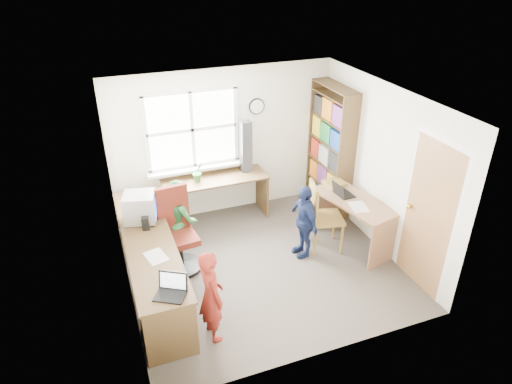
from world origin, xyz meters
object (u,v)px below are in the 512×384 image
at_px(swivel_chair, 178,234).
at_px(person_navy, 304,221).
at_px(crt_monitor, 140,207).
at_px(potted_plant, 198,172).
at_px(bookshelf, 330,152).
at_px(person_green, 180,219).
at_px(wooden_chair, 321,214).
at_px(laptop_left, 171,289).
at_px(cd_tower, 246,146).
at_px(laptop_right, 342,192).
at_px(person_red, 211,296).
at_px(l_desk, 172,272).
at_px(right_desk, 353,212).

xyz_separation_m(swivel_chair, person_navy, (1.73, -0.36, 0.04)).
distance_m(crt_monitor, potted_plant, 1.31).
relative_size(bookshelf, person_green, 1.76).
distance_m(wooden_chair, person_green, 2.01).
bearing_deg(laptop_left, cd_tower, 86.10).
xyz_separation_m(wooden_chair, person_navy, (-0.30, -0.06, -0.02)).
relative_size(laptop_right, cd_tower, 0.38).
bearing_deg(potted_plant, crt_monitor, -139.18).
height_order(swivel_chair, person_red, swivel_chair).
xyz_separation_m(swivel_chair, cd_tower, (1.38, 1.09, 0.66)).
bearing_deg(crt_monitor, l_desk, -61.88).
bearing_deg(laptop_right, person_green, 75.21).
xyz_separation_m(l_desk, crt_monitor, (-0.20, 0.84, 0.49)).
relative_size(bookshelf, laptop_right, 6.62).
relative_size(l_desk, wooden_chair, 2.79).
distance_m(right_desk, laptop_left, 3.07).
xyz_separation_m(swivel_chair, person_red, (0.07, -1.43, 0.07)).
bearing_deg(laptop_right, right_desk, -156.78).
height_order(right_desk, laptop_right, laptop_right).
xyz_separation_m(crt_monitor, laptop_right, (2.85, -0.32, -0.16)).
xyz_separation_m(crt_monitor, person_green, (0.53, 0.11, -0.35)).
xyz_separation_m(laptop_right, cd_tower, (-1.04, 1.27, 0.38)).
bearing_deg(person_green, wooden_chair, -111.16).
relative_size(cd_tower, person_green, 0.70).
relative_size(potted_plant, person_red, 0.27).
bearing_deg(l_desk, potted_plant, 65.04).
bearing_deg(laptop_left, laptop_right, 54.87).
xyz_separation_m(l_desk, bookshelf, (2.96, 1.47, 0.55)).
bearing_deg(swivel_chair, person_green, 62.99).
xyz_separation_m(laptop_left, person_red, (0.42, 0.01, -0.22)).
relative_size(wooden_chair, person_green, 0.89).
relative_size(laptop_right, potted_plant, 1.02).
bearing_deg(l_desk, person_navy, 10.04).
xyz_separation_m(person_green, person_navy, (1.63, -0.61, -0.04)).
relative_size(l_desk, laptop_right, 9.30).
height_order(cd_tower, person_green, cd_tower).
height_order(swivel_chair, laptop_left, swivel_chair).
height_order(crt_monitor, person_red, person_red).
height_order(l_desk, person_green, person_green).
relative_size(right_desk, crt_monitor, 2.90).
bearing_deg(l_desk, bookshelf, 26.43).
height_order(laptop_left, cd_tower, cd_tower).
bearing_deg(crt_monitor, right_desk, 5.02).
distance_m(person_green, person_navy, 1.74).
distance_m(laptop_left, laptop_right, 3.04).
bearing_deg(l_desk, laptop_right, 11.28).
distance_m(potted_plant, person_green, 0.93).
height_order(bookshelf, potted_plant, bookshelf).
bearing_deg(crt_monitor, laptop_left, -72.12).
xyz_separation_m(cd_tower, person_red, (-1.31, -2.52, -0.59)).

